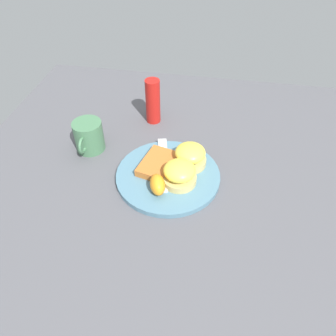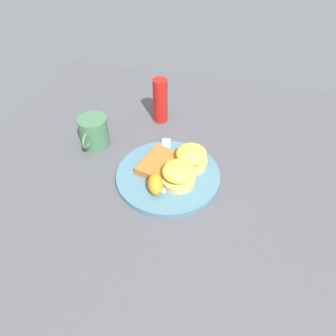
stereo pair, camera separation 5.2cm
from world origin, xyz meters
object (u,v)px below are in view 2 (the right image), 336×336
object	(u,v)px
sandwich_benedict_left	(178,174)
hashbrown_patty	(159,163)
fork	(165,160)
sandwich_benedict_right	(191,157)
orange_wedge	(155,184)
cup	(94,132)
condiment_bottle	(160,101)

from	to	relation	value
sandwich_benedict_left	hashbrown_patty	distance (m)	0.08
hashbrown_patty	sandwich_benedict_left	bearing A→B (deg)	55.06
hashbrown_patty	fork	bearing A→B (deg)	158.47
sandwich_benedict_left	hashbrown_patty	world-z (taller)	sandwich_benedict_left
sandwich_benedict_right	fork	bearing A→B (deg)	-89.95
sandwich_benedict_left	fork	xyz separation A→B (m)	(-0.07, -0.05, -0.03)
sandwich_benedict_left	hashbrown_patty	bearing A→B (deg)	-124.94
orange_wedge	cup	distance (m)	0.26
sandwich_benedict_right	condiment_bottle	distance (m)	0.24
hashbrown_patty	fork	xyz separation A→B (m)	(-0.03, 0.01, -0.01)
sandwich_benedict_left	hashbrown_patty	size ratio (longest dim) A/B	0.76
fork	cup	world-z (taller)	cup
cup	fork	bearing A→B (deg)	82.05
sandwich_benedict_left	fork	distance (m)	0.09
orange_wedge	condiment_bottle	bearing A→B (deg)	-166.20
sandwich_benedict_left	orange_wedge	world-z (taller)	sandwich_benedict_left
orange_wedge	sandwich_benedict_right	bearing A→B (deg)	149.91
hashbrown_patty	fork	world-z (taller)	hashbrown_patty
sandwich_benedict_right	hashbrown_patty	xyz separation A→B (m)	(0.03, -0.08, -0.02)
sandwich_benedict_left	cup	size ratio (longest dim) A/B	0.79
sandwich_benedict_left	condiment_bottle	distance (m)	0.29
sandwich_benedict_right	hashbrown_patty	bearing A→B (deg)	-72.16
fork	condiment_bottle	xyz separation A→B (m)	(-0.19, -0.07, 0.05)
cup	condiment_bottle	bearing A→B (deg)	138.35
orange_wedge	sandwich_benedict_left	bearing A→B (deg)	130.97
sandwich_benedict_right	fork	world-z (taller)	sandwich_benedict_right
condiment_bottle	hashbrown_patty	bearing A→B (deg)	14.91
hashbrown_patty	orange_wedge	world-z (taller)	orange_wedge
sandwich_benedict_right	fork	size ratio (longest dim) A/B	0.42
sandwich_benedict_left	condiment_bottle	xyz separation A→B (m)	(-0.26, -0.12, 0.03)
sandwich_benedict_right	cup	xyz separation A→B (m)	(-0.03, -0.29, 0.00)
sandwich_benedict_left	sandwich_benedict_right	world-z (taller)	same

